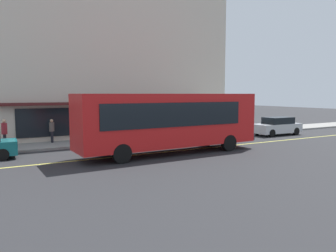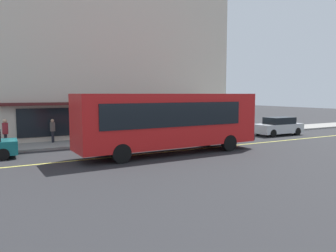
{
  "view_description": "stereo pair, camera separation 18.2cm",
  "coord_description": "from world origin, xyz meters",
  "views": [
    {
      "loc": [
        -12.2,
        -17.1,
        3.49
      ],
      "look_at": [
        -2.75,
        -0.29,
        1.6
      ],
      "focal_mm": 35.12,
      "sensor_mm": 36.0,
      "label": 1
    },
    {
      "loc": [
        -12.05,
        -17.19,
        3.49
      ],
      "look_at": [
        -2.75,
        -0.29,
        1.6
      ],
      "focal_mm": 35.12,
      "sensor_mm": 36.0,
      "label": 2
    }
  ],
  "objects": [
    {
      "name": "car_white",
      "position": [
        3.49,
        2.62,
        0.74
      ],
      "size": [
        4.34,
        1.93,
        1.52
      ],
      "color": "white",
      "rests_on": "ground"
    },
    {
      "name": "ground",
      "position": [
        0.0,
        0.0,
        0.0
      ],
      "size": [
        120.0,
        120.0,
        0.0
      ],
      "primitive_type": "plane",
      "color": "#28282B"
    },
    {
      "name": "sidewalk",
      "position": [
        0.0,
        5.45,
        0.07
      ],
      "size": [
        80.0,
        3.05,
        0.15
      ],
      "primitive_type": "cube",
      "color": "gray",
      "rests_on": "ground"
    },
    {
      "name": "pedestrian_at_corner",
      "position": [
        -11.16,
        5.38,
        1.23
      ],
      "size": [
        0.34,
        0.34,
        1.79
      ],
      "color": "black",
      "rests_on": "sidewalk"
    },
    {
      "name": "pedestrian_waiting",
      "position": [
        -8.19,
        6.33,
        1.11
      ],
      "size": [
        0.34,
        0.34,
        1.61
      ],
      "color": "black",
      "rests_on": "sidewalk"
    },
    {
      "name": "car_silver",
      "position": [
        9.48,
        2.55,
        0.74
      ],
      "size": [
        4.32,
        1.9,
        1.52
      ],
      "color": "#B7BABF",
      "rests_on": "ground"
    },
    {
      "name": "lane_centre_stripe",
      "position": [
        0.0,
        0.0,
        0.0
      ],
      "size": [
        36.0,
        0.16,
        0.01
      ],
      "primitive_type": "cube",
      "color": "#D8D14C",
      "rests_on": "ground"
    },
    {
      "name": "storefront_building",
      "position": [
        -3.74,
        12.69,
        7.05
      ],
      "size": [
        22.22,
        12.04,
        14.12
      ],
      "color": "beige",
      "rests_on": "ground"
    },
    {
      "name": "bus",
      "position": [
        -2.72,
        -0.54,
        1.99
      ],
      "size": [
        11.19,
        2.82,
        3.5
      ],
      "color": "red",
      "rests_on": "ground"
    },
    {
      "name": "traffic_light",
      "position": [
        -3.6,
        4.46,
        2.53
      ],
      "size": [
        0.3,
        0.52,
        3.2
      ],
      "color": "#2D2D33",
      "rests_on": "sidewalk"
    }
  ]
}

